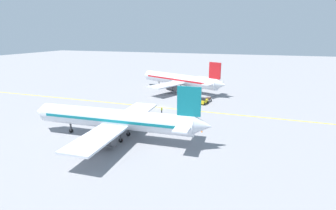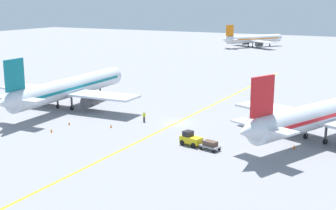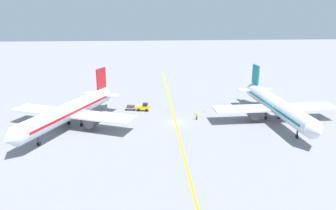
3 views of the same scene
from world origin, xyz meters
name	(u,v)px [view 1 (image 1 of 3)]	position (x,y,z in m)	size (l,w,h in m)	color
ground_plane	(162,108)	(0.00, 0.00, 0.00)	(400.00, 400.00, 0.00)	gray
apron_yellow_centreline	(162,108)	(0.00, 0.00, 0.00)	(0.40, 120.00, 0.01)	yellow
airplane_at_gate	(116,119)	(-22.45, 0.71, 3.71)	(28.16, 35.49, 10.60)	silver
airplane_adjacent_stand	(180,80)	(22.58, 1.41, 3.71)	(27.78, 33.80, 10.60)	silver
baggage_tug_white	(203,101)	(7.06, -9.75, 0.90)	(3.26, 2.30, 2.11)	gold
baggage_cart_trailing	(208,99)	(10.27, -10.50, 0.76)	(2.85, 1.95, 1.24)	gray
ground_crew_worker	(162,110)	(-5.01, -1.83, 0.91)	(0.56, 0.31, 1.68)	#23232D
traffic_cone_near_nose	(180,118)	(-7.78, -7.35, 0.28)	(0.32, 0.32, 0.55)	orange
traffic_cone_mid_apron	(196,92)	(20.05, -4.61, 0.28)	(0.32, 0.32, 0.55)	orange
traffic_cone_by_wingtip	(202,131)	(-14.31, -13.69, 0.28)	(0.32, 0.32, 0.55)	orange
traffic_cone_far_edge	(179,129)	(-14.64, -9.12, 0.28)	(0.32, 0.32, 0.55)	orange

